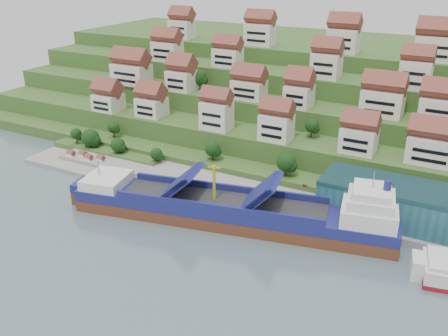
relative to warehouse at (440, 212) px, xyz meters
The scene contains 10 objects.
ground 55.18m from the warehouse, 161.90° to the right, with size 300.00×300.00×0.00m, color slate.
quay 32.64m from the warehouse, behind, with size 180.00×14.00×2.20m, color gray.
pebble_beach 110.32m from the warehouse, behind, with size 45.00×20.00×1.00m, color gray.
hillside 101.03m from the warehouse, 121.00° to the left, with size 260.00×128.00×31.00m.
hillside_village 67.90m from the warehouse, 138.63° to the left, with size 154.80×64.37×29.12m.
hillside_trees 67.63m from the warehouse, 159.43° to the left, with size 138.74×62.36×29.29m.
warehouse is the anchor object (origin of this frame).
flagpole 34.60m from the warehouse, 168.33° to the right, with size 1.28×0.16×8.00m.
beach_huts 112.29m from the warehouse, behind, with size 14.40×3.70×2.20m.
cargo_ship 50.77m from the warehouse, 159.42° to the right, with size 87.14×30.48×19.23m.
Camera 1 is at (56.95, -105.48, 66.52)m, focal length 40.00 mm.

